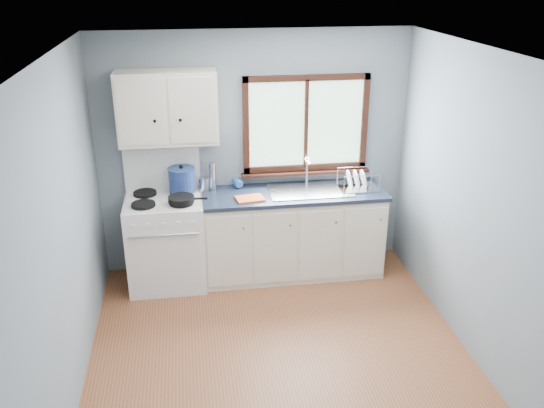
{
  "coord_description": "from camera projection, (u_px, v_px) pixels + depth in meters",
  "views": [
    {
      "loc": [
        -0.67,
        -3.87,
        3.07
      ],
      "look_at": [
        0.05,
        0.9,
        1.05
      ],
      "focal_mm": 38.0,
      "sensor_mm": 36.0,
      "label": 1
    }
  ],
  "objects": [
    {
      "name": "floor",
      "position": [
        282.0,
        362.0,
        4.81
      ],
      "size": [
        3.2,
        3.6,
        0.02
      ],
      "primitive_type": "cube",
      "color": "brown",
      "rests_on": "ground"
    },
    {
      "name": "stockpot",
      "position": [
        182.0,
        179.0,
        5.75
      ],
      "size": [
        0.35,
        0.35,
        0.27
      ],
      "rotation": [
        0.0,
        0.0,
        -0.35
      ],
      "color": "navy",
      "rests_on": "gas_range"
    },
    {
      "name": "dish_towel",
      "position": [
        250.0,
        199.0,
        5.67
      ],
      "size": [
        0.3,
        0.23,
        0.02
      ],
      "primitive_type": "cube",
      "rotation": [
        0.0,
        0.0,
        0.15
      ],
      "color": "orange",
      "rests_on": "countertop"
    },
    {
      "name": "countertop",
      "position": [
        293.0,
        194.0,
        5.87
      ],
      "size": [
        1.89,
        0.64,
        0.04
      ],
      "primitive_type": "cube",
      "color": "black",
      "rests_on": "base_cabinets"
    },
    {
      "name": "wall_front",
      "position": [
        348.0,
        388.0,
        2.67
      ],
      "size": [
        3.2,
        0.02,
        2.5
      ],
      "primitive_type": "cube",
      "color": "gray",
      "rests_on": "ground"
    },
    {
      "name": "utensil_crock",
      "position": [
        204.0,
        184.0,
        5.87
      ],
      "size": [
        0.14,
        0.14,
        0.35
      ],
      "rotation": [
        0.0,
        0.0,
        -0.32
      ],
      "color": "silver",
      "rests_on": "countertop"
    },
    {
      "name": "thermos",
      "position": [
        212.0,
        177.0,
        5.84
      ],
      "size": [
        0.08,
        0.08,
        0.29
      ],
      "primitive_type": "cylinder",
      "rotation": [
        0.0,
        0.0,
        0.1
      ],
      "color": "silver",
      "rests_on": "countertop"
    },
    {
      "name": "gas_range",
      "position": [
        166.0,
        239.0,
        5.83
      ],
      "size": [
        0.76,
        0.69,
        1.36
      ],
      "color": "white",
      "rests_on": "floor"
    },
    {
      "name": "ceiling",
      "position": [
        285.0,
        54.0,
        3.84
      ],
      "size": [
        3.2,
        3.6,
        0.02
      ],
      "primitive_type": "cube",
      "color": "white",
      "rests_on": "wall_back"
    },
    {
      "name": "skillet",
      "position": [
        182.0,
        199.0,
        5.51
      ],
      "size": [
        0.39,
        0.27,
        0.05
      ],
      "rotation": [
        0.0,
        0.0,
        -0.09
      ],
      "color": "black",
      "rests_on": "gas_range"
    },
    {
      "name": "wall_left",
      "position": [
        61.0,
        240.0,
        4.1
      ],
      "size": [
        0.02,
        3.6,
        2.5
      ],
      "primitive_type": "cube",
      "color": "gray",
      "rests_on": "ground"
    },
    {
      "name": "base_cabinets",
      "position": [
        292.0,
        237.0,
        6.06
      ],
      "size": [
        1.85,
        0.6,
        0.88
      ],
      "color": "silver",
      "rests_on": "floor"
    },
    {
      "name": "wall_back",
      "position": [
        254.0,
        153.0,
        5.97
      ],
      "size": [
        3.2,
        0.02,
        2.5
      ],
      "primitive_type": "cube",
      "color": "gray",
      "rests_on": "ground"
    },
    {
      "name": "soap_bottle",
      "position": [
        239.0,
        178.0,
        5.89
      ],
      "size": [
        0.11,
        0.11,
        0.24
      ],
      "primitive_type": "imported",
      "rotation": [
        0.0,
        0.0,
        0.18
      ],
      "color": "#2A62A7",
      "rests_on": "countertop"
    },
    {
      "name": "upper_cabinets",
      "position": [
        167.0,
        108.0,
        5.48
      ],
      "size": [
        0.95,
        0.35,
        0.7
      ],
      "color": "silver",
      "rests_on": "wall_back"
    },
    {
      "name": "dish_rack",
      "position": [
        357.0,
        184.0,
        5.93
      ],
      "size": [
        0.39,
        0.3,
        0.2
      ],
      "rotation": [
        0.0,
        0.0,
        -0.01
      ],
      "color": "silver",
      "rests_on": "countertop"
    },
    {
      "name": "window",
      "position": [
        306.0,
        131.0,
        5.92
      ],
      "size": [
        1.36,
        0.1,
        1.03
      ],
      "color": "#9EC6A8",
      "rests_on": "wall_back"
    },
    {
      "name": "wall_right",
      "position": [
        484.0,
        213.0,
        4.54
      ],
      "size": [
        0.02,
        3.6,
        2.5
      ],
      "primitive_type": "cube",
      "color": "gray",
      "rests_on": "ground"
    },
    {
      "name": "sink",
      "position": [
        310.0,
        196.0,
        5.91
      ],
      "size": [
        0.84,
        0.46,
        0.44
      ],
      "color": "silver",
      "rests_on": "countertop"
    }
  ]
}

